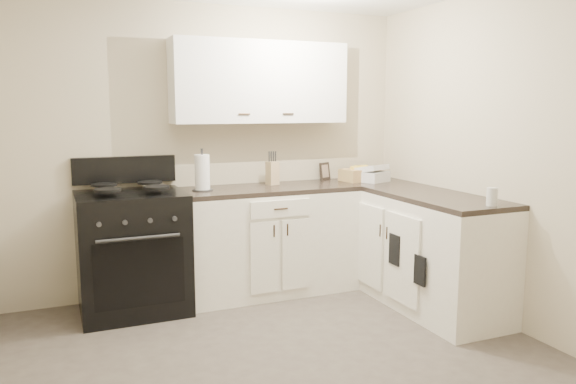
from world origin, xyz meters
name	(u,v)px	position (x,y,z in m)	size (l,w,h in m)	color
floor	(290,371)	(0.00, 0.00, 0.00)	(3.60, 3.60, 0.00)	#473F38
wall_back	(209,150)	(0.00, 1.80, 1.25)	(3.60, 3.60, 0.00)	beige
wall_right	(522,160)	(1.80, 0.00, 1.25)	(3.60, 3.60, 0.00)	beige
wall_front	(529,235)	(0.00, -1.80, 1.25)	(3.60, 3.60, 0.00)	beige
base_cabinets_back	(267,242)	(0.43, 1.50, 0.45)	(1.55, 0.60, 0.90)	white
base_cabinets_right	(412,247)	(1.50, 0.85, 0.45)	(0.60, 1.90, 0.90)	white
countertop_back	(267,189)	(0.43, 1.50, 0.92)	(1.55, 0.60, 0.04)	black
countertop_right	(414,192)	(1.50, 0.85, 0.92)	(0.60, 1.90, 0.04)	black
upper_cabinets	(260,82)	(0.43, 1.65, 1.84)	(1.55, 0.30, 0.70)	white
stove	(133,255)	(-0.73, 1.48, 0.46)	(0.83, 0.71, 1.00)	black
knife_block	(272,173)	(0.53, 1.62, 1.04)	(0.09, 0.09, 0.21)	tan
paper_towel	(202,173)	(-0.14, 1.51, 1.09)	(0.12, 0.12, 0.30)	white
picture_frame	(325,171)	(1.12, 1.76, 1.02)	(0.13, 0.02, 0.16)	black
wicker_basket	(360,175)	(1.38, 1.55, 1.00)	(0.34, 0.23, 0.11)	tan
countertop_grill	(372,177)	(1.45, 1.45, 0.99)	(0.26, 0.24, 0.10)	silver
glass_jar	(492,197)	(1.54, 0.00, 1.00)	(0.08, 0.08, 0.13)	silver
oven_mitt_near	(420,270)	(1.18, 0.30, 0.43)	(0.02, 0.13, 0.22)	black
oven_mitt_far	(395,250)	(1.18, 0.63, 0.51)	(0.02, 0.14, 0.25)	black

